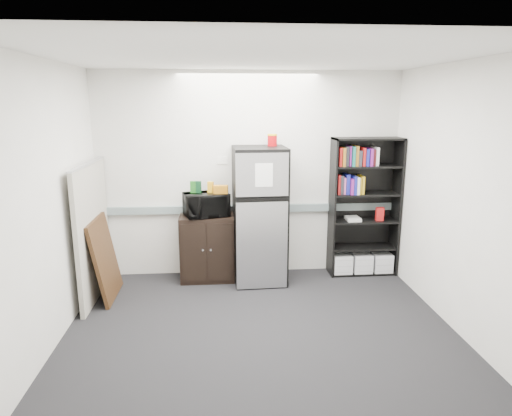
# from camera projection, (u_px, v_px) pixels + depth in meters

# --- Properties ---
(floor) EXTENTS (4.00, 4.00, 0.00)m
(floor) POSITION_uv_depth(u_px,v_px,m) (261.00, 332.00, 4.67)
(floor) COLOR black
(floor) RESTS_ON ground
(wall_back) EXTENTS (4.00, 0.02, 2.70)m
(wall_back) POSITION_uv_depth(u_px,v_px,m) (249.00, 175.00, 6.06)
(wall_back) COLOR silver
(wall_back) RESTS_ON floor
(wall_right) EXTENTS (0.02, 3.50, 2.70)m
(wall_right) POSITION_uv_depth(u_px,v_px,m) (462.00, 200.00, 4.52)
(wall_right) COLOR silver
(wall_right) RESTS_ON floor
(wall_left) EXTENTS (0.02, 3.50, 2.70)m
(wall_left) POSITION_uv_depth(u_px,v_px,m) (46.00, 208.00, 4.21)
(wall_left) COLOR silver
(wall_left) RESTS_ON floor
(ceiling) EXTENTS (4.00, 3.50, 0.02)m
(ceiling) POSITION_uv_depth(u_px,v_px,m) (262.00, 56.00, 4.06)
(ceiling) COLOR white
(ceiling) RESTS_ON wall_back
(electrical_raceway) EXTENTS (3.92, 0.05, 0.10)m
(electrical_raceway) POSITION_uv_depth(u_px,v_px,m) (249.00, 209.00, 6.14)
(electrical_raceway) COLOR slate
(electrical_raceway) RESTS_ON wall_back
(wall_note) EXTENTS (0.14, 0.00, 0.10)m
(wall_note) POSITION_uv_depth(u_px,v_px,m) (223.00, 161.00, 5.98)
(wall_note) COLOR white
(wall_note) RESTS_ON wall_back
(bookshelf) EXTENTS (0.90, 0.34, 1.85)m
(bookshelf) POSITION_uv_depth(u_px,v_px,m) (364.00, 208.00, 6.10)
(bookshelf) COLOR black
(bookshelf) RESTS_ON floor
(cubicle_partition) EXTENTS (0.06, 1.30, 1.62)m
(cubicle_partition) POSITION_uv_depth(u_px,v_px,m) (93.00, 231.00, 5.38)
(cubicle_partition) COLOR gray
(cubicle_partition) RESTS_ON floor
(cabinet) EXTENTS (0.70, 0.46, 0.87)m
(cabinet) POSITION_uv_depth(u_px,v_px,m) (207.00, 248.00, 5.98)
(cabinet) COLOR black
(cabinet) RESTS_ON floor
(microwave) EXTENTS (0.62, 0.51, 0.30)m
(microwave) POSITION_uv_depth(u_px,v_px,m) (206.00, 205.00, 5.83)
(microwave) COLOR black
(microwave) RESTS_ON cabinet
(snack_box_a) EXTENTS (0.08, 0.06, 0.15)m
(snack_box_a) POSITION_uv_depth(u_px,v_px,m) (193.00, 187.00, 5.80)
(snack_box_a) COLOR #1B5A19
(snack_box_a) RESTS_ON microwave
(snack_box_b) EXTENTS (0.08, 0.06, 0.15)m
(snack_box_b) POSITION_uv_depth(u_px,v_px,m) (198.00, 187.00, 5.81)
(snack_box_b) COLOR #0B3218
(snack_box_b) RESTS_ON microwave
(snack_box_c) EXTENTS (0.08, 0.07, 0.14)m
(snack_box_c) POSITION_uv_depth(u_px,v_px,m) (211.00, 187.00, 5.82)
(snack_box_c) COLOR gold
(snack_box_c) RESTS_ON microwave
(snack_bag) EXTENTS (0.19, 0.12, 0.10)m
(snack_bag) POSITION_uv_depth(u_px,v_px,m) (221.00, 189.00, 5.79)
(snack_bag) COLOR #B97112
(snack_bag) RESTS_ON microwave
(refrigerator) EXTENTS (0.68, 0.71, 1.75)m
(refrigerator) POSITION_uv_depth(u_px,v_px,m) (260.00, 215.00, 5.86)
(refrigerator) COLOR black
(refrigerator) RESTS_ON floor
(coffee_can) EXTENTS (0.12, 0.12, 0.17)m
(coffee_can) POSITION_uv_depth(u_px,v_px,m) (272.00, 139.00, 5.78)
(coffee_can) COLOR #AB070D
(coffee_can) RESTS_ON refrigerator
(framed_poster) EXTENTS (0.21, 0.76, 0.97)m
(framed_poster) POSITION_uv_depth(u_px,v_px,m) (105.00, 258.00, 5.42)
(framed_poster) COLOR #301E0D
(framed_poster) RESTS_ON floor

